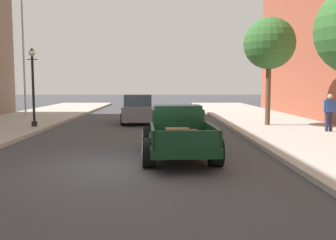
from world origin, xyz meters
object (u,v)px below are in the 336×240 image
street_lamp_far (33,81)px  pedestrian_sidewalk_right (329,110)px  car_background_grey (138,110)px  street_tree_second (269,44)px  flagpole (26,30)px  hotrod_truck_dark_green (177,132)px

street_lamp_far → pedestrian_sidewalk_right: bearing=-9.2°
car_background_grey → street_tree_second: street_tree_second is taller
street_lamp_far → car_background_grey: bearing=31.9°
pedestrian_sidewalk_right → street_lamp_far: (-13.71, 2.23, 1.30)m
car_background_grey → flagpole: 9.59m
hotrod_truck_dark_green → flagpole: bearing=125.0°
hotrod_truck_dark_green → street_tree_second: 9.60m
street_lamp_far → street_tree_second: size_ratio=0.71×
flagpole → street_tree_second: flagpole is taller
car_background_grey → street_lamp_far: (-4.92, -3.06, 1.62)m
street_lamp_far → street_tree_second: (11.76, 0.50, 1.88)m
car_background_grey → flagpole: flagpole is taller
street_lamp_far → street_tree_second: bearing=2.5°
pedestrian_sidewalk_right → street_tree_second: street_tree_second is taller
car_background_grey → street_lamp_far: 6.02m
car_background_grey → pedestrian_sidewalk_right: (8.79, -5.29, 0.32)m
hotrod_truck_dark_green → pedestrian_sidewalk_right: 8.36m
street_tree_second → street_lamp_far: bearing=-177.5°
flagpole → street_lamp_far: bearing=-68.5°
hotrod_truck_dark_green → car_background_grey: car_background_grey is taller
street_lamp_far → flagpole: bearing=111.5°
hotrod_truck_dark_green → car_background_grey: size_ratio=1.13×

